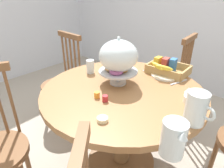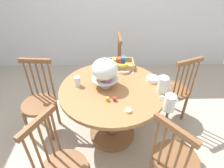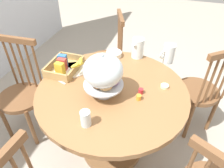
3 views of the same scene
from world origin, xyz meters
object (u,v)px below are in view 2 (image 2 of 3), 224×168
object	(u,v)px
dining_table	(112,104)
windsor_chair_facing_door	(174,91)
china_plate_small	(116,66)
cereal_bowl	(152,79)
windsor_chair_by_cabinet	(174,161)
drinking_glass	(77,81)
pastry_stand_with_dome	(105,70)
china_plate_large	(122,69)
windsor_chair_host_seat	(40,103)
orange_juice_pitcher	(169,103)
milk_pitcher	(163,85)
butter_dish	(128,111)
cereal_basket	(120,64)
windsor_chair_far_side	(110,69)

from	to	relation	value
dining_table	windsor_chair_facing_door	xyz separation A→B (m)	(0.81, 0.31, -0.06)
china_plate_small	cereal_bowl	size ratio (longest dim) A/B	1.07
windsor_chair_by_cabinet	drinking_glass	bearing A→B (deg)	140.95
cereal_bowl	drinking_glass	bearing A→B (deg)	-174.23
drinking_glass	pastry_stand_with_dome	bearing A→B (deg)	-1.73
windsor_chair_facing_door	cereal_bowl	xyz separation A→B (m)	(-0.35, -0.18, 0.31)
windsor_chair_by_cabinet	china_plate_large	xyz separation A→B (m)	(-0.40, 1.07, 0.29)
windsor_chair_by_cabinet	pastry_stand_with_dome	size ratio (longest dim) A/B	2.83
windsor_chair_host_seat	orange_juice_pitcher	xyz separation A→B (m)	(1.38, -0.44, 0.36)
dining_table	drinking_glass	world-z (taller)	drinking_glass
windsor_chair_by_cabinet	windsor_chair_host_seat	distance (m)	1.59
cereal_bowl	orange_juice_pitcher	bearing A→B (deg)	-82.64
china_plate_large	dining_table	bearing A→B (deg)	-109.02
milk_pitcher	butter_dish	xyz separation A→B (m)	(-0.37, -0.29, -0.07)
milk_pitcher	cereal_bowl	bearing A→B (deg)	106.50
cereal_basket	windsor_chair_by_cabinet	bearing A→B (deg)	-69.51
orange_juice_pitcher	butter_dish	bearing A→B (deg)	-176.42
drinking_glass	windsor_chair_far_side	bearing A→B (deg)	66.72
windsor_chair_facing_door	cereal_bowl	size ratio (longest dim) A/B	6.96
windsor_chair_by_cabinet	windsor_chair_far_side	distance (m)	1.64
drinking_glass	butter_dish	xyz separation A→B (m)	(0.51, -0.42, -0.04)
windsor_chair_by_cabinet	windsor_chair_facing_door	xyz separation A→B (m)	(0.28, 1.00, 0.00)
windsor_chair_far_side	cereal_bowl	size ratio (longest dim) A/B	6.96
windsor_chair_by_cabinet	windsor_chair_facing_door	bearing A→B (deg)	74.51
windsor_chair_far_side	windsor_chair_host_seat	bearing A→B (deg)	-137.55
orange_juice_pitcher	china_plate_small	distance (m)	0.91
windsor_chair_host_seat	orange_juice_pitcher	size ratio (longest dim) A/B	5.95
drinking_glass	dining_table	bearing A→B (deg)	-7.15
windsor_chair_host_seat	china_plate_small	world-z (taller)	windsor_chair_host_seat
cereal_basket	china_plate_small	xyz separation A→B (m)	(-0.05, -0.00, -0.03)
windsor_chair_by_cabinet	windsor_chair_host_seat	bearing A→B (deg)	150.71
dining_table	drinking_glass	distance (m)	0.47
pastry_stand_with_dome	cereal_basket	size ratio (longest dim) A/B	1.09
windsor_chair_host_seat	butter_dish	world-z (taller)	windsor_chair_host_seat
pastry_stand_with_dome	dining_table	bearing A→B (deg)	-26.79
orange_juice_pitcher	windsor_chair_facing_door	bearing A→B (deg)	66.12
drinking_glass	butter_dish	bearing A→B (deg)	-38.87
milk_pitcher	windsor_chair_by_cabinet	bearing A→B (deg)	-88.49
dining_table	cereal_bowl	world-z (taller)	cereal_bowl
windsor_chair_by_cabinet	milk_pitcher	size ratio (longest dim) A/B	5.27
windsor_chair_by_cabinet	orange_juice_pitcher	distance (m)	0.50
windsor_chair_by_cabinet	drinking_glass	world-z (taller)	windsor_chair_by_cabinet
windsor_chair_by_cabinet	butter_dish	distance (m)	0.58
windsor_chair_facing_door	cereal_bowl	world-z (taller)	windsor_chair_facing_door
butter_dish	china_plate_small	bearing A→B (deg)	96.11
windsor_chair_host_seat	china_plate_large	world-z (taller)	windsor_chair_host_seat
drinking_glass	windsor_chair_by_cabinet	bearing A→B (deg)	-39.05
windsor_chair_facing_door	pastry_stand_with_dome	distance (m)	1.04
windsor_chair_facing_door	china_plate_small	size ratio (longest dim) A/B	6.50
china_plate_large	butter_dish	xyz separation A→B (m)	(0.01, -0.75, 0.01)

